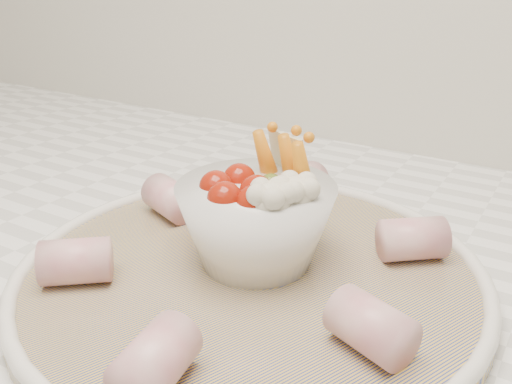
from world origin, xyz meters
The scene contains 3 objects.
serving_platter centered at (-0.02, 1.37, 0.93)m, with size 0.48×0.48×0.02m.
veggie_bowl centered at (-0.02, 1.39, 0.97)m, with size 0.13×0.13×0.10m.
cured_meat_rolls centered at (-0.02, 1.37, 0.95)m, with size 0.29×0.33×0.03m.
Camera 1 is at (0.19, 1.04, 1.17)m, focal length 40.00 mm.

